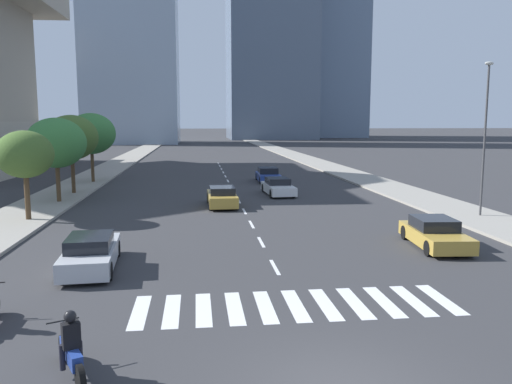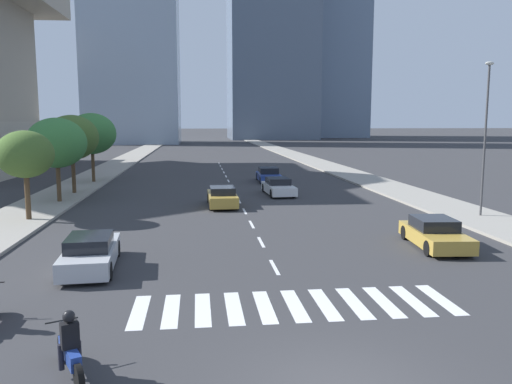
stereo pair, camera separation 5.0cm
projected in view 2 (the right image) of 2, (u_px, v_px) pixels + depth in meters
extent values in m
cube|color=gray|center=(391.00, 188.00, 41.08)|extent=(4.00, 260.00, 0.15)
cube|color=gray|center=(65.00, 193.00, 38.20)|extent=(4.00, 260.00, 0.15)
cube|color=silver|center=(139.00, 312.00, 14.47)|extent=(0.45, 2.68, 0.01)
cube|color=silver|center=(171.00, 310.00, 14.57)|extent=(0.45, 2.68, 0.01)
cube|color=silver|center=(203.00, 309.00, 14.67)|extent=(0.45, 2.68, 0.01)
cube|color=silver|center=(234.00, 308.00, 14.78)|extent=(0.45, 2.68, 0.01)
cube|color=silver|center=(265.00, 307.00, 14.88)|extent=(0.45, 2.68, 0.01)
cube|color=silver|center=(295.00, 305.00, 14.98)|extent=(0.45, 2.68, 0.01)
cube|color=silver|center=(325.00, 304.00, 15.08)|extent=(0.45, 2.68, 0.01)
cube|color=silver|center=(354.00, 303.00, 15.19)|extent=(0.45, 2.68, 0.01)
cube|color=silver|center=(383.00, 302.00, 15.29)|extent=(0.45, 2.68, 0.01)
cube|color=silver|center=(412.00, 300.00, 15.39)|extent=(0.45, 2.68, 0.01)
cube|color=silver|center=(440.00, 299.00, 15.49)|extent=(0.45, 2.68, 0.01)
cube|color=silver|center=(274.00, 267.00, 18.92)|extent=(0.14, 2.00, 0.01)
cube|color=silver|center=(261.00, 242.00, 22.85)|extent=(0.14, 2.00, 0.01)
cube|color=silver|center=(252.00, 224.00, 26.79)|extent=(0.14, 2.00, 0.01)
cube|color=silver|center=(245.00, 211.00, 30.73)|extent=(0.14, 2.00, 0.01)
cube|color=silver|center=(239.00, 201.00, 34.66)|extent=(0.14, 2.00, 0.01)
cube|color=silver|center=(235.00, 193.00, 38.60)|extent=(0.14, 2.00, 0.01)
cube|color=silver|center=(231.00, 186.00, 42.53)|extent=(0.14, 2.00, 0.01)
cube|color=silver|center=(228.00, 181.00, 46.47)|extent=(0.14, 2.00, 0.01)
cube|color=silver|center=(226.00, 176.00, 50.41)|extent=(0.14, 2.00, 0.01)
cube|color=silver|center=(224.00, 172.00, 54.34)|extent=(0.14, 2.00, 0.01)
cube|color=silver|center=(222.00, 169.00, 58.28)|extent=(0.14, 2.00, 0.01)
cube|color=silver|center=(220.00, 166.00, 62.22)|extent=(0.14, 2.00, 0.01)
cube|color=silver|center=(219.00, 163.00, 66.15)|extent=(0.14, 2.00, 0.01)
cylinder|color=black|center=(63.00, 348.00, 11.47)|extent=(0.36, 0.60, 0.60)
cylinder|color=black|center=(79.00, 379.00, 10.09)|extent=(0.36, 0.60, 0.60)
cube|color=navy|center=(70.00, 353.00, 10.75)|extent=(0.74, 1.28, 0.32)
cylinder|color=#B2B2B7|center=(63.00, 337.00, 11.34)|extent=(0.19, 0.31, 0.67)
cylinder|color=black|center=(62.00, 321.00, 11.34)|extent=(0.65, 0.32, 0.04)
cube|color=black|center=(70.00, 335.00, 10.60)|extent=(0.43, 0.37, 0.55)
sphere|color=black|center=(69.00, 316.00, 10.55)|extent=(0.26, 0.26, 0.26)
cylinder|color=black|center=(61.00, 357.00, 10.66)|extent=(0.16, 0.16, 0.55)
cylinder|color=black|center=(79.00, 353.00, 10.85)|extent=(0.16, 0.16, 0.55)
cube|color=silver|center=(279.00, 189.00, 37.64)|extent=(2.02, 4.73, 0.60)
cube|color=black|center=(278.00, 181.00, 37.80)|extent=(1.67, 2.17, 0.47)
cylinder|color=black|center=(294.00, 193.00, 36.25)|extent=(0.25, 0.65, 0.64)
cylinder|color=black|center=(272.00, 194.00, 35.99)|extent=(0.25, 0.65, 0.64)
cylinder|color=black|center=(284.00, 187.00, 39.34)|extent=(0.25, 0.65, 0.64)
cylinder|color=black|center=(264.00, 188.00, 39.07)|extent=(0.25, 0.65, 0.64)
cube|color=#B28E38|center=(435.00, 237.00, 21.89)|extent=(2.18, 4.48, 0.59)
cube|color=black|center=(434.00, 223.00, 22.03)|extent=(1.76, 2.08, 0.49)
cylinder|color=black|center=(469.00, 248.00, 20.47)|extent=(0.27, 0.66, 0.64)
cylinder|color=black|center=(429.00, 248.00, 20.42)|extent=(0.27, 0.66, 0.64)
cylinder|color=black|center=(440.00, 232.00, 23.40)|extent=(0.27, 0.66, 0.64)
cylinder|color=black|center=(405.00, 233.00, 23.35)|extent=(0.27, 0.66, 0.64)
cube|color=navy|center=(269.00, 177.00, 45.78)|extent=(1.97, 4.80, 0.58)
cube|color=black|center=(268.00, 170.00, 45.94)|extent=(1.69, 2.18, 0.53)
cylinder|color=black|center=(281.00, 180.00, 44.28)|extent=(0.23, 0.64, 0.64)
cylinder|color=black|center=(261.00, 180.00, 44.12)|extent=(0.23, 0.64, 0.64)
cylinder|color=black|center=(276.00, 176.00, 47.48)|extent=(0.23, 0.64, 0.64)
cylinder|color=black|center=(258.00, 176.00, 47.32)|extent=(0.23, 0.64, 0.64)
cube|color=#B7BABF|center=(91.00, 255.00, 18.71)|extent=(2.01, 4.76, 0.65)
cube|color=black|center=(89.00, 242.00, 18.41)|extent=(1.64, 2.19, 0.47)
cylinder|color=black|center=(76.00, 250.00, 20.14)|extent=(0.26, 0.65, 0.64)
cylinder|color=black|center=(117.00, 248.00, 20.41)|extent=(0.26, 0.65, 0.64)
cylinder|color=black|center=(61.00, 273.00, 17.05)|extent=(0.26, 0.65, 0.64)
cylinder|color=black|center=(108.00, 271.00, 17.32)|extent=(0.26, 0.65, 0.64)
cube|color=#B28E38|center=(222.00, 198.00, 32.57)|extent=(1.82, 4.46, 0.66)
cube|color=black|center=(222.00, 190.00, 32.28)|extent=(1.57, 2.02, 0.45)
cylinder|color=black|center=(209.00, 198.00, 33.98)|extent=(0.23, 0.64, 0.64)
cylinder|color=black|center=(233.00, 197.00, 34.18)|extent=(0.23, 0.64, 0.64)
cylinder|color=black|center=(211.00, 205.00, 31.02)|extent=(0.23, 0.64, 0.64)
cylinder|color=black|center=(237.00, 205.00, 31.22)|extent=(0.23, 0.64, 0.64)
cylinder|color=#3F3F42|center=(485.00, 142.00, 28.05)|extent=(0.12, 0.12, 8.24)
ellipsoid|color=beige|center=(490.00, 63.00, 27.47)|extent=(0.50, 0.24, 0.20)
cylinder|color=#4C3823|center=(28.00, 198.00, 27.34)|extent=(0.28, 0.28, 2.31)
ellipsoid|color=#426028|center=(25.00, 154.00, 27.02)|extent=(2.98, 2.98, 2.53)
cylinder|color=#4C3823|center=(59.00, 184.00, 33.48)|extent=(0.28, 0.28, 2.32)
ellipsoid|color=#387538|center=(57.00, 143.00, 33.11)|extent=(3.83, 3.83, 3.26)
cylinder|color=#4C3823|center=(74.00, 176.00, 37.54)|extent=(0.28, 0.28, 2.53)
ellipsoid|color=#426028|center=(72.00, 137.00, 37.15)|extent=(3.85, 3.85, 3.27)
cylinder|color=#4C3823|center=(93.00, 167.00, 44.61)|extent=(0.28, 0.28, 2.52)
ellipsoid|color=#387538|center=(92.00, 134.00, 44.21)|extent=(4.18, 4.18, 3.55)
cube|color=slate|center=(271.00, 1.00, 156.61)|extent=(26.09, 27.35, 84.44)
cube|color=slate|center=(322.00, 0.00, 176.27)|extent=(27.55, 27.77, 94.04)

